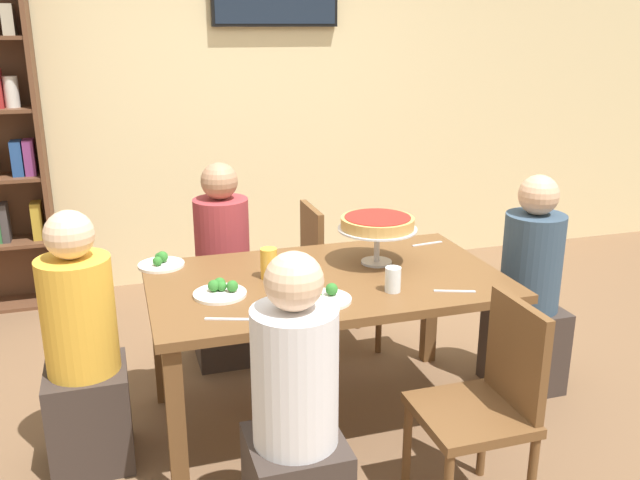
{
  "coord_description": "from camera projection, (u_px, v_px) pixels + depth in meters",
  "views": [
    {
      "loc": [
        -0.89,
        -2.77,
        1.85
      ],
      "look_at": [
        0.0,
        0.1,
        0.89
      ],
      "focal_mm": 38.05,
      "sensor_mm": 36.0,
      "label": 1
    }
  ],
  "objects": [
    {
      "name": "salad_plate_far_diner",
      "position": [
        221.0,
        290.0,
        2.91
      ],
      "size": [
        0.23,
        0.23,
        0.07
      ],
      "color": "white",
      "rests_on": "dining_table"
    },
    {
      "name": "salad_plate_spare",
      "position": [
        161.0,
        263.0,
        3.25
      ],
      "size": [
        0.22,
        0.22,
        0.07
      ],
      "color": "white",
      "rests_on": "dining_table"
    },
    {
      "name": "deep_dish_pizza_stand",
      "position": [
        377.0,
        225.0,
        3.24
      ],
      "size": [
        0.38,
        0.38,
        0.23
      ],
      "color": "silver",
      "rests_on": "dining_table"
    },
    {
      "name": "chair_near_right",
      "position": [
        488.0,
        399.0,
        2.59
      ],
      "size": [
        0.4,
        0.4,
        0.87
      ],
      "rotation": [
        0.0,
        0.0,
        1.57
      ],
      "color": "brown",
      "rests_on": "ground_plane"
    },
    {
      "name": "cutlery_fork_near",
      "position": [
        227.0,
        319.0,
        2.67
      ],
      "size": [
        0.18,
        0.07,
        0.0
      ],
      "primitive_type": "cube",
      "rotation": [
        0.0,
        0.0,
        -0.33
      ],
      "color": "silver",
      "rests_on": "dining_table"
    },
    {
      "name": "cutlery_fork_far",
      "position": [
        455.0,
        291.0,
        2.94
      ],
      "size": [
        0.17,
        0.08,
        0.0
      ],
      "primitive_type": "cube",
      "rotation": [
        0.0,
        0.0,
        -0.35
      ],
      "color": "silver",
      "rests_on": "dining_table"
    },
    {
      "name": "dining_table",
      "position": [
        326.0,
        295.0,
        3.14
      ],
      "size": [
        1.61,
        0.95,
        0.74
      ],
      "color": "brown",
      "rests_on": "ground_plane"
    },
    {
      "name": "rear_partition",
      "position": [
        235.0,
        89.0,
        4.91
      ],
      "size": [
        8.0,
        0.12,
        2.8
      ],
      "primitive_type": "cube",
      "color": "beige",
      "rests_on": "ground_plane"
    },
    {
      "name": "diner_head_east",
      "position": [
        528.0,
        300.0,
        3.5
      ],
      "size": [
        0.34,
        0.34,
        1.15
      ],
      "rotation": [
        0.0,
        0.0,
        3.14
      ],
      "color": "#382D28",
      "rests_on": "ground_plane"
    },
    {
      "name": "diner_far_left",
      "position": [
        224.0,
        279.0,
        3.79
      ],
      "size": [
        0.34,
        0.34,
        1.15
      ],
      "rotation": [
        0.0,
        0.0,
        -1.57
      ],
      "color": "#382D28",
      "rests_on": "ground_plane"
    },
    {
      "name": "cutlery_knife_near",
      "position": [
        427.0,
        244.0,
        3.58
      ],
      "size": [
        0.18,
        0.04,
        0.0
      ],
      "primitive_type": "cube",
      "rotation": [
        0.0,
        0.0,
        3.26
      ],
      "color": "silver",
      "rests_on": "dining_table"
    },
    {
      "name": "chair_far_right",
      "position": [
        330.0,
        269.0,
        3.95
      ],
      "size": [
        0.4,
        0.4,
        0.87
      ],
      "rotation": [
        0.0,
        0.0,
        -1.57
      ],
      "color": "brown",
      "rests_on": "ground_plane"
    },
    {
      "name": "beer_glass_amber_tall",
      "position": [
        269.0,
        263.0,
        3.08
      ],
      "size": [
        0.08,
        0.08,
        0.14
      ],
      "primitive_type": "cylinder",
      "color": "gold",
      "rests_on": "dining_table"
    },
    {
      "name": "water_glass_clear_near",
      "position": [
        393.0,
        279.0,
        2.93
      ],
      "size": [
        0.07,
        0.07,
        0.11
      ],
      "primitive_type": "cylinder",
      "color": "white",
      "rests_on": "dining_table"
    },
    {
      "name": "diner_near_left",
      "position": [
        296.0,
        430.0,
        2.38
      ],
      "size": [
        0.34,
        0.34,
        1.15
      ],
      "rotation": [
        0.0,
        0.0,
        1.57
      ],
      "color": "#382D28",
      "rests_on": "ground_plane"
    },
    {
      "name": "ground_plane",
      "position": [
        326.0,
        418.0,
        3.34
      ],
      "size": [
        12.0,
        12.0,
        0.0
      ],
      "primitive_type": "plane",
      "color": "brown"
    },
    {
      "name": "salad_plate_near_diner",
      "position": [
        324.0,
        297.0,
        2.84
      ],
      "size": [
        0.23,
        0.23,
        0.07
      ],
      "color": "white",
      "rests_on": "dining_table"
    },
    {
      "name": "diner_head_west",
      "position": [
        84.0,
        361.0,
        2.87
      ],
      "size": [
        0.34,
        0.34,
        1.15
      ],
      "color": "#382D28",
      "rests_on": "ground_plane"
    }
  ]
}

